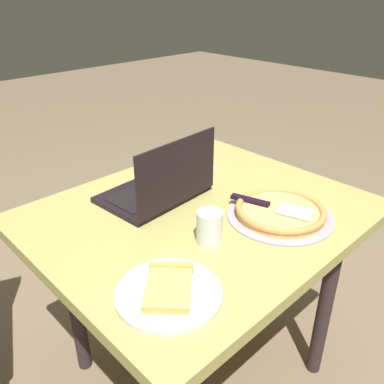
{
  "coord_description": "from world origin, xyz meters",
  "views": [
    {
      "loc": [
        0.81,
        0.8,
        1.4
      ],
      "look_at": [
        -0.02,
        -0.06,
        0.78
      ],
      "focal_mm": 37.84,
      "sensor_mm": 36.0,
      "label": 1
    }
  ],
  "objects_px": {
    "drink_cup": "(210,227)",
    "table_knife": "(199,158)",
    "pizza_tray": "(280,211)",
    "dining_table": "(200,233)",
    "pizza_plate": "(169,291)",
    "laptop": "(160,187)"
  },
  "relations": [
    {
      "from": "drink_cup",
      "to": "pizza_plate",
      "type": "bearing_deg",
      "value": 21.17
    },
    {
      "from": "laptop",
      "to": "dining_table",
      "type": "bearing_deg",
      "value": 107.32
    },
    {
      "from": "pizza_tray",
      "to": "pizza_plate",
      "type": "bearing_deg",
      "value": 3.56
    },
    {
      "from": "dining_table",
      "to": "table_knife",
      "type": "distance_m",
      "value": 0.43
    },
    {
      "from": "dining_table",
      "to": "drink_cup",
      "type": "distance_m",
      "value": 0.23
    },
    {
      "from": "dining_table",
      "to": "drink_cup",
      "type": "height_order",
      "value": "drink_cup"
    },
    {
      "from": "laptop",
      "to": "drink_cup",
      "type": "relative_size",
      "value": 3.79
    },
    {
      "from": "laptop",
      "to": "drink_cup",
      "type": "height_order",
      "value": "laptop"
    },
    {
      "from": "pizza_plate",
      "to": "drink_cup",
      "type": "xyz_separation_m",
      "value": [
        -0.23,
        -0.09,
        0.04
      ]
    },
    {
      "from": "table_knife",
      "to": "dining_table",
      "type": "bearing_deg",
      "value": 45.95
    },
    {
      "from": "pizza_plate",
      "to": "pizza_tray",
      "type": "bearing_deg",
      "value": -176.44
    },
    {
      "from": "dining_table",
      "to": "table_knife",
      "type": "xyz_separation_m",
      "value": [
        -0.3,
        -0.31,
        0.09
      ]
    },
    {
      "from": "pizza_plate",
      "to": "table_knife",
      "type": "bearing_deg",
      "value": -139.67
    },
    {
      "from": "table_knife",
      "to": "pizza_tray",
      "type": "bearing_deg",
      "value": 74.22
    },
    {
      "from": "pizza_tray",
      "to": "table_knife",
      "type": "distance_m",
      "value": 0.53
    },
    {
      "from": "pizza_tray",
      "to": "drink_cup",
      "type": "height_order",
      "value": "drink_cup"
    },
    {
      "from": "drink_cup",
      "to": "pizza_tray",
      "type": "bearing_deg",
      "value": 167.14
    },
    {
      "from": "drink_cup",
      "to": "table_knife",
      "type": "bearing_deg",
      "value": -131.9
    },
    {
      "from": "pizza_plate",
      "to": "drink_cup",
      "type": "bearing_deg",
      "value": -158.83
    },
    {
      "from": "laptop",
      "to": "table_knife",
      "type": "bearing_deg",
      "value": -155.06
    },
    {
      "from": "dining_table",
      "to": "pizza_plate",
      "type": "distance_m",
      "value": 0.43
    },
    {
      "from": "laptop",
      "to": "table_knife",
      "type": "relative_size",
      "value": 1.75
    }
  ]
}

